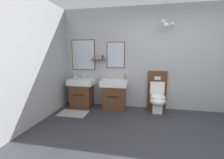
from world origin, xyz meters
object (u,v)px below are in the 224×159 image
Objects in this scene: toilet at (157,96)px; toothbrush_cup at (75,76)px; vanity_sink_left at (82,92)px; vanity_sink_right at (114,93)px; soap_dispenser at (125,76)px.

toilet reaches higher than toothbrush_cup.
vanity_sink_left is at bearing 179.93° from toilet.
toothbrush_cup is (-1.17, 0.16, 0.41)m from vanity_sink_right.
vanity_sink_right is 0.54m from soap_dispenser.
soap_dispenser is (0.27, 0.17, 0.44)m from vanity_sink_right.
vanity_sink_left is 0.75× the size of toilet.
toilet reaches higher than vanity_sink_right.
toilet reaches higher than vanity_sink_left.
soap_dispenser is at bearing 0.41° from toothbrush_cup.
vanity_sink_left and vanity_sink_right have the same top height.
toothbrush_cup reaches higher than vanity_sink_left.
toothbrush_cup is 1.44m from soap_dispenser.
toothbrush_cup and soap_dispenser have the same top height.
toilet is 5.25× the size of soap_dispenser.
soap_dispenser is at bearing 168.28° from toilet.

